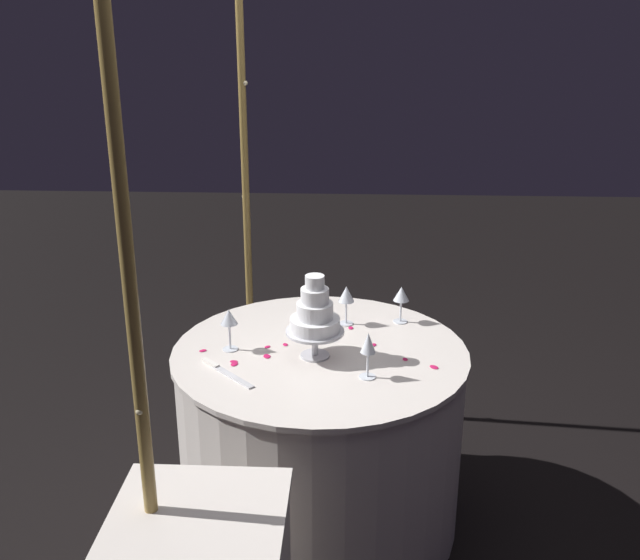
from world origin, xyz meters
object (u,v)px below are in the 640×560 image
decorative_arch (205,173)px  tiered_cake (315,316)px  wine_glass_1 (368,345)px  main_table (320,437)px  cake_knife (224,371)px  wine_glass_0 (229,319)px  wine_glass_3 (401,296)px  wine_glass_2 (346,296)px

decorative_arch → tiered_cake: (-0.06, -0.39, -0.52)m
decorative_arch → wine_glass_1: bearing=-110.1°
main_table → cake_knife: bearing=120.6°
decorative_arch → wine_glass_0: size_ratio=13.78×
main_table → wine_glass_3: size_ratio=7.24×
wine_glass_0 → cake_knife: (-0.19, -0.01, -0.12)m
wine_glass_2 → wine_glass_3: wine_glass_2 is taller
decorative_arch → tiered_cake: bearing=-98.1°
wine_glass_0 → wine_glass_3: bearing=-65.8°
tiered_cake → wine_glass_2: size_ratio=1.93×
wine_glass_2 → tiered_cake: bearing=160.2°
wine_glass_2 → decorative_arch: bearing=117.1°
wine_glass_1 → cake_knife: bearing=88.3°
wine_glass_1 → wine_glass_2: wine_glass_1 is taller
wine_glass_1 → wine_glass_3: bearing=-16.1°
wine_glass_0 → wine_glass_1: 0.56m
wine_glass_0 → wine_glass_1: wine_glass_1 is taller
decorative_arch → cake_knife: bearing=-160.7°
tiered_cake → wine_glass_2: tiered_cake is taller
decorative_arch → cake_knife: 0.71m
main_table → tiered_cake: 0.56m
decorative_arch → cake_knife: size_ratio=10.22×
decorative_arch → tiered_cake: decorative_arch is taller
main_table → cake_knife: size_ratio=5.09×
tiered_cake → wine_glass_3: tiered_cake is taller
main_table → cake_knife: cake_knife is taller
wine_glass_0 → wine_glass_2: size_ratio=0.99×
cake_knife → wine_glass_3: bearing=-53.6°
wine_glass_3 → cake_knife: 0.83m
tiered_cake → wine_glass_3: 0.49m
main_table → wine_glass_0: wine_glass_0 is taller
wine_glass_1 → wine_glass_2: bearing=9.9°
main_table → wine_glass_2: (0.26, -0.10, 0.52)m
decorative_arch → wine_glass_1: (-0.21, -0.59, -0.56)m
wine_glass_1 → tiered_cake: bearing=50.8°
wine_glass_0 → decorative_arch: bearing=80.0°
tiered_cake → wine_glass_3: (0.35, -0.34, -0.05)m
main_table → wine_glass_0: (-0.01, 0.35, 0.52)m
wine_glass_1 → main_table: bearing=39.7°
decorative_arch → tiered_cake: size_ratio=7.08×
wine_glass_1 → wine_glass_2: size_ratio=1.03×
tiered_cake → decorative_arch: bearing=81.9°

